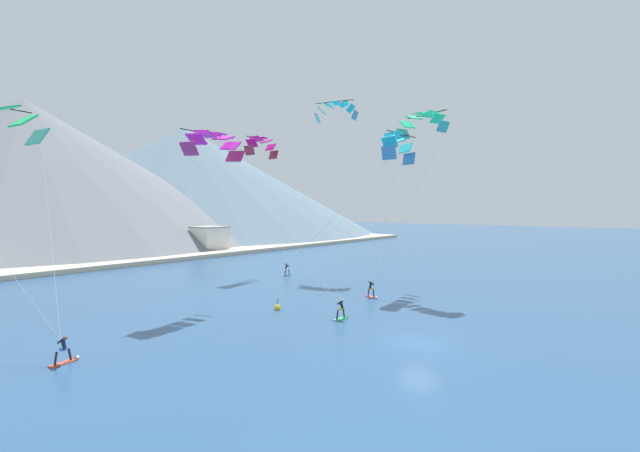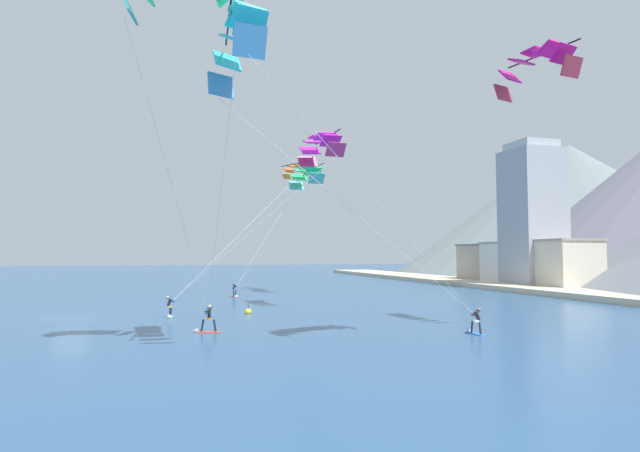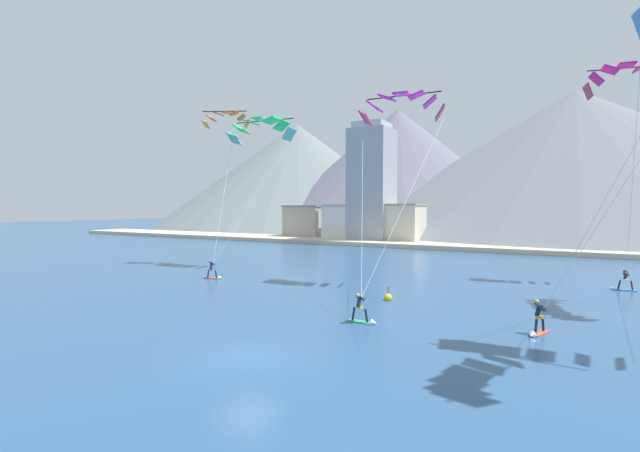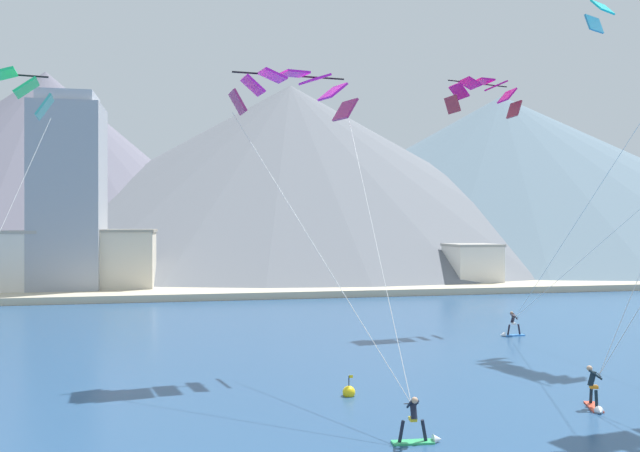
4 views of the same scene
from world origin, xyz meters
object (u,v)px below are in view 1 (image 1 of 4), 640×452
(parafoil_kite_near_trail, at_px, (397,145))
(parafoil_kite_mid_center, at_px, (422,122))
(kitesurfer_near_lead, at_px, (67,354))
(kitesurfer_far_left, at_px, (343,313))
(kitesurfer_near_trail, at_px, (286,272))
(parafoil_kite_distant_high_outer, at_px, (336,109))
(kitesurfer_mid_center, at_px, (372,292))
(race_marker_buoy, at_px, (277,308))
(parafoil_kite_distant_low_drift, at_px, (261,145))
(parafoil_kite_far_left, at_px, (215,143))

(parafoil_kite_near_trail, bearing_deg, parafoil_kite_mid_center, -85.42)
(parafoil_kite_near_trail, relative_size, parafoil_kite_mid_center, 0.91)
(kitesurfer_near_lead, height_order, kitesurfer_far_left, kitesurfer_far_left)
(kitesurfer_near_trail, relative_size, parafoil_kite_distant_high_outer, 0.29)
(kitesurfer_mid_center, bearing_deg, parafoil_kite_mid_center, -12.60)
(race_marker_buoy, bearing_deg, parafoil_kite_mid_center, -18.39)
(kitesurfer_near_trail, xyz_separation_m, race_marker_buoy, (-14.21, -12.06, -0.32))
(kitesurfer_near_lead, relative_size, kitesurfer_mid_center, 1.00)
(kitesurfer_near_lead, xyz_separation_m, parafoil_kite_distant_high_outer, (37.29, 8.24, 21.58))
(kitesurfer_mid_center, bearing_deg, parafoil_kite_distant_high_outer, 47.71)
(parafoil_kite_mid_center, bearing_deg, parafoil_kite_distant_high_outer, 73.55)
(parafoil_kite_near_trail, height_order, parafoil_kite_distant_high_outer, parafoil_kite_distant_high_outer)
(kitesurfer_near_lead, bearing_deg, kitesurfer_far_left, -21.40)
(parafoil_kite_mid_center, xyz_separation_m, parafoil_kite_distant_low_drift, (-2.06, 22.27, -0.62))
(kitesurfer_far_left, xyz_separation_m, parafoil_kite_distant_high_outer, (19.92, 15.05, 21.56))
(parafoil_kite_far_left, relative_size, parafoil_kite_distant_high_outer, 2.40)
(kitesurfer_mid_center, height_order, parafoil_kite_mid_center, parafoil_kite_mid_center)
(kitesurfer_near_lead, relative_size, kitesurfer_near_trail, 1.01)
(parafoil_kite_distant_low_drift, xyz_separation_m, race_marker_buoy, (-14.52, -16.75, -17.13))
(kitesurfer_near_trail, bearing_deg, race_marker_buoy, -139.68)
(parafoil_kite_mid_center, distance_m, parafoil_kite_distant_low_drift, 22.37)
(kitesurfer_near_trail, relative_size, parafoil_kite_distant_low_drift, 0.29)
(kitesurfer_near_lead, distance_m, race_marker_buoy, 16.48)
(parafoil_kite_mid_center, height_order, parafoil_kite_distant_low_drift, parafoil_kite_mid_center)
(kitesurfer_near_lead, bearing_deg, race_marker_buoy, -2.16)
(parafoil_kite_distant_low_drift, bearing_deg, parafoil_kite_far_left, -147.19)
(kitesurfer_near_trail, relative_size, parafoil_kite_near_trail, 0.11)
(parafoil_kite_near_trail, bearing_deg, parafoil_kite_far_left, 152.57)
(parafoil_kite_mid_center, distance_m, parafoil_kite_distant_high_outer, 15.55)
(kitesurfer_mid_center, height_order, parafoil_kite_distant_high_outer, parafoil_kite_distant_high_outer)
(parafoil_kite_distant_high_outer, bearing_deg, parafoil_kite_near_trail, -111.12)
(kitesurfer_near_trail, height_order, parafoil_kite_mid_center, parafoil_kite_mid_center)
(kitesurfer_near_lead, bearing_deg, kitesurfer_near_trail, 20.44)
(kitesurfer_far_left, xyz_separation_m, parafoil_kite_mid_center, (15.67, 0.68, 17.40))
(kitesurfer_mid_center, xyz_separation_m, kitesurfer_far_left, (-8.34, -2.32, -0.04))
(parafoil_kite_near_trail, xyz_separation_m, parafoil_kite_mid_center, (0.22, -2.80, 2.26))
(parafoil_kite_distant_high_outer, relative_size, race_marker_buoy, 5.87)
(kitesurfer_near_lead, relative_size, parafoil_kite_distant_low_drift, 0.29)
(kitesurfer_mid_center, height_order, parafoil_kite_far_left, parafoil_kite_far_left)
(kitesurfer_far_left, height_order, parafoil_kite_mid_center, parafoil_kite_mid_center)
(parafoil_kite_near_trail, distance_m, race_marker_buoy, 22.69)
(parafoil_kite_far_left, xyz_separation_m, race_marker_buoy, (1.39, -6.50, -14.51))
(parafoil_kite_distant_low_drift, bearing_deg, kitesurfer_near_trail, -93.80)
(kitesurfer_far_left, relative_size, parafoil_kite_far_left, 0.12)
(parafoil_kite_distant_low_drift, bearing_deg, kitesurfer_far_left, -120.68)
(kitesurfer_near_lead, bearing_deg, parafoil_kite_distant_high_outer, 12.46)
(kitesurfer_mid_center, bearing_deg, parafoil_kite_far_left, 135.72)
(parafoil_kite_far_left, bearing_deg, parafoil_kite_near_trail, -27.43)
(kitesurfer_near_trail, height_order, parafoil_kite_distant_high_outer, parafoil_kite_distant_high_outer)
(parafoil_kite_near_trail, xyz_separation_m, parafoil_kite_far_left, (-17.75, 9.21, -0.97))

